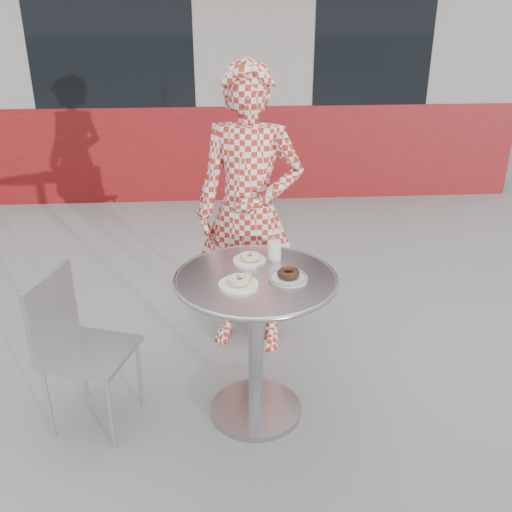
{
  "coord_description": "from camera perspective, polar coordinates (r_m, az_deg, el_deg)",
  "views": [
    {
      "loc": [
        -0.21,
        -2.36,
        1.99
      ],
      "look_at": [
        -0.03,
        0.13,
        0.87
      ],
      "focal_mm": 40.0,
      "sensor_mm": 36.0,
      "label": 1
    }
  ],
  "objects": [
    {
      "name": "plate_far",
      "position": [
        2.84,
        -0.64,
        -0.25
      ],
      "size": [
        0.17,
        0.17,
        0.04
      ],
      "rotation": [
        0.0,
        0.0,
        -0.06
      ],
      "color": "white",
      "rests_on": "bistro_table"
    },
    {
      "name": "storefront",
      "position": [
        7.94,
        -2.73,
        20.5
      ],
      "size": [
        6.02,
        4.55,
        3.0
      ],
      "color": "gray",
      "rests_on": "ground"
    },
    {
      "name": "plate_checker",
      "position": [
        2.67,
        3.25,
        -2.04
      ],
      "size": [
        0.18,
        0.18,
        0.05
      ],
      "rotation": [
        0.0,
        0.0,
        -0.31
      ],
      "color": "white",
      "rests_on": "bistro_table"
    },
    {
      "name": "chair_far",
      "position": [
        3.75,
        -1.3,
        -3.47
      ],
      "size": [
        0.44,
        0.44,
        0.8
      ],
      "rotation": [
        0.0,
        0.0,
        3.3
      ],
      "color": "#ACAFB4",
      "rests_on": "ground"
    },
    {
      "name": "ground",
      "position": [
        3.09,
        0.78,
        -15.8
      ],
      "size": [
        60.0,
        60.0,
        0.0
      ],
      "primitive_type": "plane",
      "color": "#9E9C97",
      "rests_on": "ground"
    },
    {
      "name": "bistro_table",
      "position": [
        2.79,
        -0.01,
        -5.67
      ],
      "size": [
        0.79,
        0.79,
        0.8
      ],
      "rotation": [
        0.0,
        0.0,
        0.23
      ],
      "color": "#B8B8BD",
      "rests_on": "ground"
    },
    {
      "name": "chair_left",
      "position": [
        3.04,
        -16.04,
        -11.8
      ],
      "size": [
        0.49,
        0.49,
        0.81
      ],
      "rotation": [
        0.0,
        0.0,
        1.25
      ],
      "color": "#ACAFB4",
      "rests_on": "ground"
    },
    {
      "name": "milk_cup",
      "position": [
        2.85,
        1.85,
        0.59
      ],
      "size": [
        0.07,
        0.07,
        0.11
      ],
      "rotation": [
        0.0,
        0.0,
        0.17
      ],
      "color": "white",
      "rests_on": "bistro_table"
    },
    {
      "name": "plate_near",
      "position": [
        2.61,
        -1.71,
        -2.58
      ],
      "size": [
        0.18,
        0.18,
        0.05
      ],
      "rotation": [
        0.0,
        0.0,
        0.32
      ],
      "color": "white",
      "rests_on": "bistro_table"
    },
    {
      "name": "seated_person",
      "position": [
        3.32,
        -0.72,
        4.29
      ],
      "size": [
        0.71,
        0.56,
        1.72
      ],
      "primitive_type": "imported",
      "rotation": [
        0.0,
        0.0,
        -0.27
      ],
      "color": "#B0271B",
      "rests_on": "ground"
    }
  ]
}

